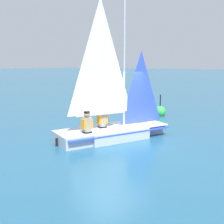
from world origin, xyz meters
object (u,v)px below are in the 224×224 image
Objects in this scene: buoy_marker at (160,111)px; sailor_helm at (102,122)px; sailboat_main at (111,121)px; sailor_crew at (87,126)px.

sailor_helm is at bearing 92.51° from buoy_marker.
sailboat_main is 4.49× the size of sailor_helm.
sailboat_main is at bearing -34.63° from sailor_helm.
sailboat_main is 4.49× the size of sailor_crew.
sailor_helm is 5.54m from buoy_marker.
buoy_marker is (0.32, -6.50, -0.41)m from sailor_crew.
sailor_crew is (-0.08, 0.97, 0.00)m from sailor_helm.
sailor_helm is (0.31, 0.19, -0.02)m from sailboat_main.
sailor_helm is at bearing 145.37° from sailboat_main.
sailboat_main is 0.36m from sailor_helm.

